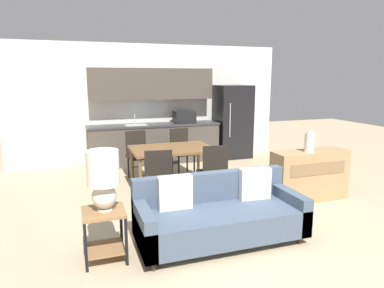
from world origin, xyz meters
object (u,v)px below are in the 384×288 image
at_px(vase, 310,142).
at_px(dining_chair_near_right, 213,170).
at_px(dining_chair_far_left, 138,153).
at_px(dining_chair_near_left, 158,176).
at_px(dining_chair_far_right, 182,149).
at_px(dining_table, 172,151).
at_px(credenza, 309,175).
at_px(refrigerator, 233,122).
at_px(table_lamp, 103,177).
at_px(side_table, 104,227).
at_px(couch, 218,215).

distance_m(vase, dining_chair_near_right, 1.56).
bearing_deg(dining_chair_far_left, dining_chair_near_left, -95.82).
bearing_deg(dining_chair_far_right, dining_table, -123.46).
distance_m(dining_table, credenza, 2.31).
bearing_deg(refrigerator, dining_chair_near_left, -132.49).
xyz_separation_m(dining_table, table_lamp, (-1.33, -2.08, 0.25)).
bearing_deg(dining_chair_far_right, dining_chair_near_right, -96.74).
bearing_deg(table_lamp, vase, 13.91).
xyz_separation_m(side_table, dining_chair_near_right, (1.79, 1.29, 0.14)).
bearing_deg(side_table, table_lamp, 40.27).
distance_m(dining_chair_near_left, dining_chair_far_left, 1.70).
relative_size(dining_table, dining_chair_far_left, 1.54).
bearing_deg(vase, dining_table, 145.13).
bearing_deg(vase, credenza, 29.92).
distance_m(dining_table, side_table, 2.51).
bearing_deg(couch, dining_chair_near_right, 70.25).
xyz_separation_m(dining_chair_far_right, dining_chair_far_left, (-0.90, -0.04, 0.00)).
xyz_separation_m(couch, credenza, (1.94, 0.83, 0.07)).
relative_size(refrigerator, dining_chair_far_left, 1.91).
distance_m(couch, dining_chair_far_right, 3.01).
height_order(dining_chair_near_right, dining_chair_far_left, same).
bearing_deg(dining_table, credenza, -33.10).
bearing_deg(dining_chair_far_right, dining_chair_near_left, -124.27).
height_order(refrigerator, couch, refrigerator).
height_order(dining_table, credenza, credenza).
bearing_deg(dining_chair_near_left, table_lamp, 61.65).
xyz_separation_m(couch, dining_chair_far_left, (-0.44, 2.93, 0.18)).
height_order(couch, dining_chair_far_right, dining_chair_far_right).
distance_m(table_lamp, credenza, 3.40).
xyz_separation_m(refrigerator, side_table, (-3.42, -4.01, -0.51)).
xyz_separation_m(refrigerator, credenza, (-0.15, -3.17, -0.48)).
relative_size(side_table, dining_chair_far_right, 0.60).
bearing_deg(dining_chair_far_right, couch, -105.56).
xyz_separation_m(table_lamp, dining_chair_far_left, (0.87, 2.93, -0.42)).
bearing_deg(vase, table_lamp, -166.09).
bearing_deg(dining_chair_near_left, dining_chair_far_right, -110.60).
xyz_separation_m(couch, table_lamp, (-1.31, 0.01, 0.60)).
xyz_separation_m(dining_chair_near_left, dining_chair_far_right, (0.91, 1.74, 0.00)).
bearing_deg(credenza, vase, -150.08).
bearing_deg(credenza, couch, -156.74).
relative_size(refrigerator, dining_chair_near_left, 1.91).
height_order(couch, side_table, couch).
bearing_deg(credenza, dining_table, 146.90).
bearing_deg(side_table, credenza, 14.45).
relative_size(credenza, dining_chair_near_right, 1.35).
relative_size(vase, dining_chair_far_left, 0.36).
bearing_deg(dining_table, dining_chair_far_right, 63.31).
xyz_separation_m(dining_chair_near_right, dining_chair_far_right, (-0.00, 1.69, 0.00)).
xyz_separation_m(refrigerator, dining_table, (-2.08, -1.91, -0.21)).
xyz_separation_m(credenza, vase, (-0.07, -0.04, 0.56)).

